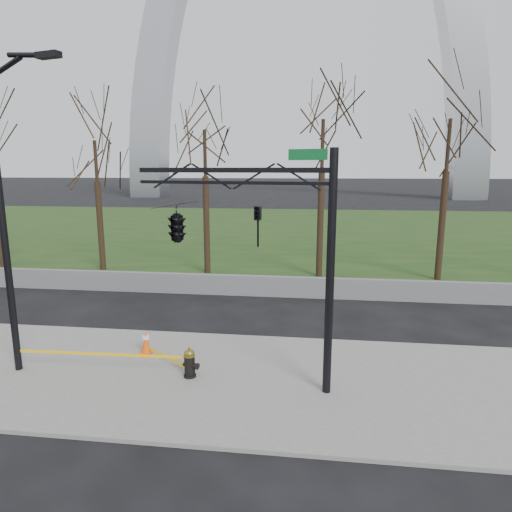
# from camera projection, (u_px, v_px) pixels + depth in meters

# --- Properties ---
(ground) EXTENTS (500.00, 500.00, 0.00)m
(ground) POSITION_uv_depth(u_px,v_px,m) (224.00, 380.00, 11.77)
(ground) COLOR black
(ground) RESTS_ON ground
(sidewalk) EXTENTS (18.00, 6.00, 0.10)m
(sidewalk) POSITION_uv_depth(u_px,v_px,m) (224.00, 378.00, 11.76)
(sidewalk) COLOR slate
(sidewalk) RESTS_ON ground
(grass_strip) EXTENTS (120.00, 40.00, 0.06)m
(grass_strip) POSITION_uv_depth(u_px,v_px,m) (287.00, 229.00, 40.95)
(grass_strip) COLOR #1A3714
(grass_strip) RESTS_ON ground
(guardrail) EXTENTS (60.00, 0.30, 0.90)m
(guardrail) POSITION_uv_depth(u_px,v_px,m) (259.00, 286.00, 19.46)
(guardrail) COLOR #59595B
(guardrail) RESTS_ON ground
(gateway_arch) EXTENTS (66.00, 6.00, 65.00)m
(gateway_arch) POSITION_uv_depth(u_px,v_px,m) (304.00, 14.00, 78.41)
(gateway_arch) COLOR #B2B4B9
(gateway_arch) RESTS_ON ground
(tree_row) EXTENTS (45.40, 4.00, 8.53)m
(tree_row) POSITION_uv_depth(u_px,v_px,m) (263.00, 194.00, 22.65)
(tree_row) COLOR black
(tree_row) RESTS_ON ground
(fire_hydrant) EXTENTS (0.51, 0.34, 0.82)m
(fire_hydrant) POSITION_uv_depth(u_px,v_px,m) (190.00, 363.00, 11.66)
(fire_hydrant) COLOR black
(fire_hydrant) RESTS_ON sidewalk
(traffic_cone) EXTENTS (0.37, 0.37, 0.68)m
(traffic_cone) POSITION_uv_depth(u_px,v_px,m) (146.00, 342.00, 13.19)
(traffic_cone) COLOR #FF4E0D
(traffic_cone) RESTS_ON sidewalk
(street_light) EXTENTS (2.36, 0.73, 8.21)m
(street_light) POSITION_uv_depth(u_px,v_px,m) (7.00, 202.00, 11.20)
(street_light) COLOR black
(street_light) RESTS_ON ground
(traffic_signal_mast) EXTENTS (5.02, 2.54, 6.00)m
(traffic_signal_mast) POSITION_uv_depth(u_px,v_px,m) (204.00, 224.00, 11.16)
(traffic_signal_mast) COLOR black
(traffic_signal_mast) RESTS_ON ground
(caution_tape) EXTENTS (4.81, 1.50, 0.42)m
(caution_tape) POSITION_uv_depth(u_px,v_px,m) (123.00, 355.00, 12.04)
(caution_tape) COLOR yellow
(caution_tape) RESTS_ON ground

